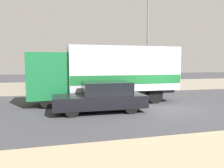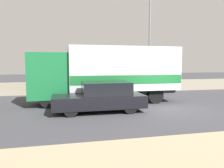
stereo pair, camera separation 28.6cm
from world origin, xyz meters
The scene contains 5 objects.
ground_plane centered at (0.00, 0.00, 0.00)m, with size 80.00×80.00×0.00m, color #38383D.
stone_wall_backdrop centered at (0.00, 6.65, 0.48)m, with size 60.00×0.35×0.96m.
street_lamp centered at (1.73, 6.12, 4.49)m, with size 0.56×0.28×7.86m.
box_truck centered at (-2.49, 2.11, 1.86)m, with size 8.74×2.57×3.38m.
car_hatchback centered at (-3.46, -0.32, 0.73)m, with size 4.49×1.74×1.49m.
Camera 1 is at (-5.61, -10.76, 2.40)m, focal length 35.00 mm.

